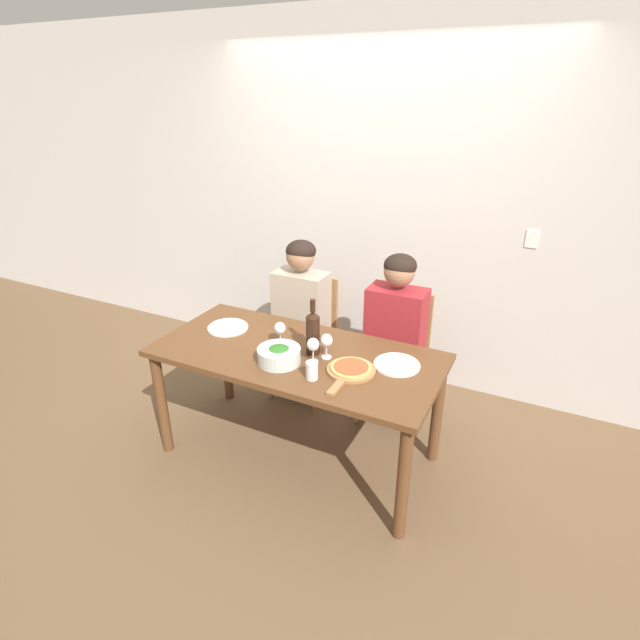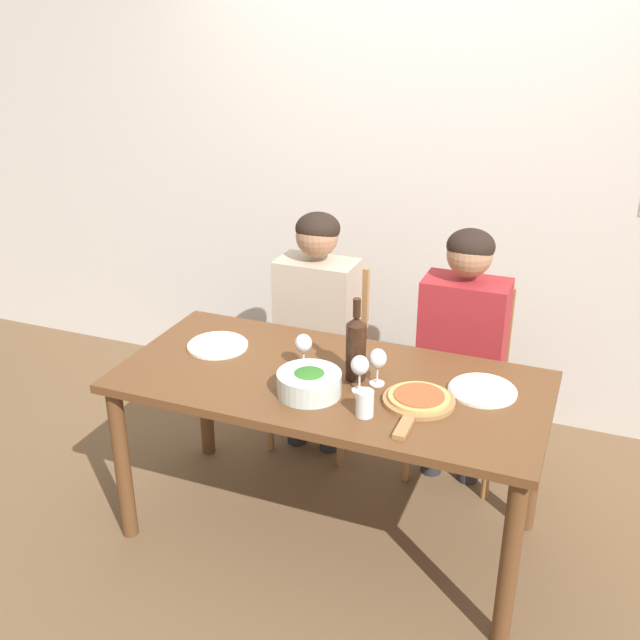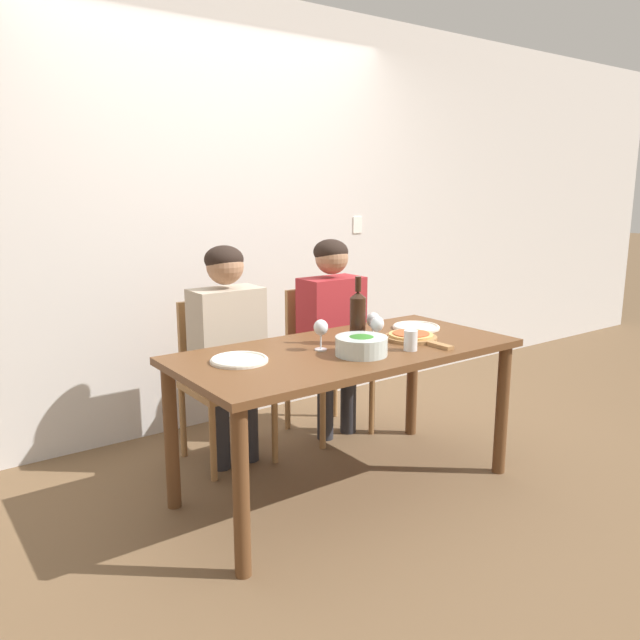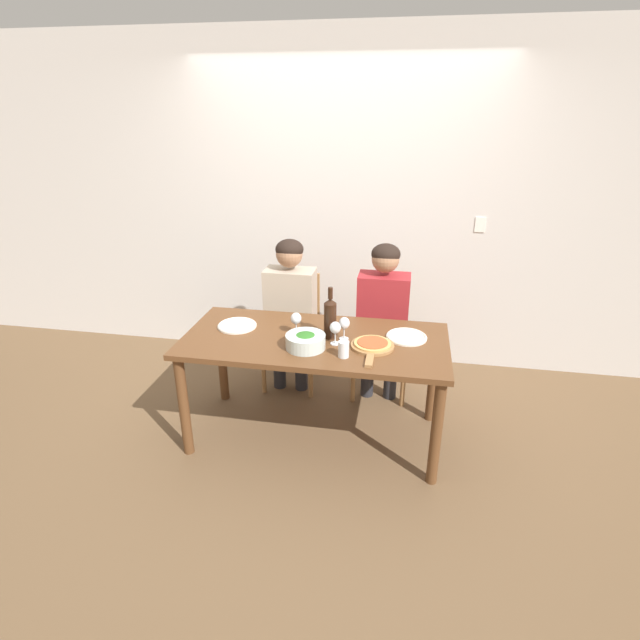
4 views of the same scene
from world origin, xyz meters
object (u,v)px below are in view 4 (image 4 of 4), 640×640
object	(u,v)px
person_woman	(290,302)
person_man	(383,308)
dinner_plate_right	(406,337)
wine_glass_left	(296,320)
wine_glass_centre	(335,329)
water_tumbler	(344,349)
wine_bottle	(330,317)
dinner_plate_left	(237,325)
chair_left	(294,326)
broccoli_bowl	(306,341)
chair_right	(382,332)
wine_glass_right	(344,324)
pizza_on_board	(372,345)

from	to	relation	value
person_woman	person_man	world-z (taller)	same
dinner_plate_right	wine_glass_left	distance (m)	0.72
wine_glass_centre	water_tumbler	xyz separation A→B (m)	(0.08, -0.16, -0.06)
wine_bottle	dinner_plate_left	world-z (taller)	wine_bottle
chair_left	wine_glass_centre	xyz separation A→B (m)	(0.46, -0.80, 0.37)
broccoli_bowl	chair_right	bearing A→B (deg)	64.43
chair_right	broccoli_bowl	bearing A→B (deg)	-115.57
chair_right	wine_glass_centre	xyz separation A→B (m)	(-0.25, -0.80, 0.37)
wine_glass_left	wine_glass_right	xyz separation A→B (m)	(0.32, -0.02, 0.00)
person_man	wine_glass_centre	distance (m)	0.75
broccoli_bowl	water_tumbler	xyz separation A→B (m)	(0.25, -0.07, 0.00)
chair_left	chair_right	bearing A→B (deg)	0.00
wine_glass_left	chair_left	bearing A→B (deg)	104.87
broccoli_bowl	wine_glass_right	bearing A→B (deg)	37.63
chair_right	wine_glass_right	distance (m)	0.83
person_woman	wine_bottle	distance (m)	0.74
person_woman	pizza_on_board	bearing A→B (deg)	-45.36
broccoli_bowl	wine_glass_centre	xyz separation A→B (m)	(0.17, 0.09, 0.06)
person_woman	person_man	bearing A→B (deg)	0.00
chair_left	chair_right	xyz separation A→B (m)	(0.71, 0.00, 0.00)
person_man	wine_glass_right	xyz separation A→B (m)	(-0.21, -0.61, 0.12)
chair_left	wine_glass_right	xyz separation A→B (m)	(0.50, -0.72, 0.37)
person_man	dinner_plate_right	xyz separation A→B (m)	(0.19, -0.52, 0.02)
wine_glass_left	wine_glass_centre	size ratio (longest dim) A/B	1.00
chair_right	wine_bottle	world-z (taller)	wine_bottle
pizza_on_board	wine_glass_left	world-z (taller)	wine_glass_left
person_man	dinner_plate_right	world-z (taller)	person_man
dinner_plate_right	pizza_on_board	distance (m)	0.27
dinner_plate_left	person_woman	bearing A→B (deg)	66.81
chair_right	wine_bottle	distance (m)	0.87
pizza_on_board	water_tumbler	size ratio (longest dim) A/B	4.14
broccoli_bowl	wine_glass_right	world-z (taller)	wine_glass_right
wine_glass_right	person_woman	bearing A→B (deg)	129.51
broccoli_bowl	water_tumbler	distance (m)	0.26
chair_left	person_man	size ratio (longest dim) A/B	0.74
wine_glass_centre	chair_right	bearing A→B (deg)	72.42
chair_right	water_tumbler	distance (m)	1.03
wine_bottle	person_man	bearing A→B (deg)	63.30
wine_glass_right	water_tumbler	world-z (taller)	wine_glass_right
person_woman	dinner_plate_right	size ratio (longest dim) A/B	4.65
wine_bottle	broccoli_bowl	xyz separation A→B (m)	(-0.12, -0.18, -0.09)
chair_left	wine_glass_centre	size ratio (longest dim) A/B	5.95
chair_left	person_woman	size ratio (longest dim) A/B	0.74
chair_right	person_man	world-z (taller)	person_man
wine_glass_left	wine_glass_right	distance (m)	0.32
wine_bottle	wine_glass_centre	bearing A→B (deg)	-62.52
chair_left	pizza_on_board	world-z (taller)	chair_left
chair_left	wine_glass_left	xyz separation A→B (m)	(0.19, -0.70, 0.37)
person_woman	pizza_on_board	xyz separation A→B (m)	(0.69, -0.70, 0.03)
chair_right	person_man	xyz separation A→B (m)	(0.00, -0.11, 0.25)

